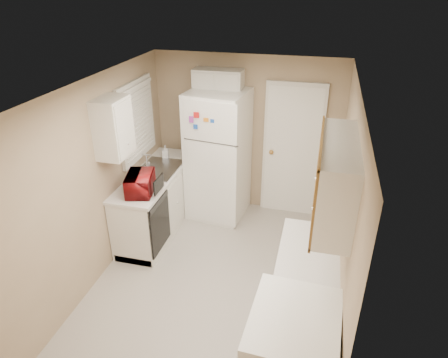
# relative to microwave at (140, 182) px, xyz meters

# --- Properties ---
(floor) EXTENTS (3.80, 3.80, 0.00)m
(floor) POSITION_rel_microwave_xyz_m (1.05, -0.35, -1.05)
(floor) COLOR beige
(floor) RESTS_ON ground
(ceiling) EXTENTS (3.80, 3.80, 0.00)m
(ceiling) POSITION_rel_microwave_xyz_m (1.05, -0.35, 1.35)
(ceiling) COLOR white
(ceiling) RESTS_ON floor
(wall_left) EXTENTS (3.80, 3.80, 0.00)m
(wall_left) POSITION_rel_microwave_xyz_m (-0.35, -0.35, 0.15)
(wall_left) COLOR tan
(wall_left) RESTS_ON floor
(wall_right) EXTENTS (3.80, 3.80, 0.00)m
(wall_right) POSITION_rel_microwave_xyz_m (2.45, -0.35, 0.15)
(wall_right) COLOR tan
(wall_right) RESTS_ON floor
(wall_back) EXTENTS (2.80, 2.80, 0.00)m
(wall_back) POSITION_rel_microwave_xyz_m (1.05, 1.55, 0.15)
(wall_back) COLOR tan
(wall_back) RESTS_ON floor
(wall_front) EXTENTS (2.80, 2.80, 0.00)m
(wall_front) POSITION_rel_microwave_xyz_m (1.05, -2.25, 0.15)
(wall_front) COLOR tan
(wall_front) RESTS_ON floor
(left_counter) EXTENTS (0.60, 1.80, 0.90)m
(left_counter) POSITION_rel_microwave_xyz_m (-0.05, 0.55, -0.60)
(left_counter) COLOR silver
(left_counter) RESTS_ON floor
(dishwasher) EXTENTS (0.03, 0.58, 0.72)m
(dishwasher) POSITION_rel_microwave_xyz_m (0.24, -0.05, -0.56)
(dishwasher) COLOR black
(dishwasher) RESTS_ON floor
(sink) EXTENTS (0.54, 0.74, 0.16)m
(sink) POSITION_rel_microwave_xyz_m (-0.05, 0.70, -0.19)
(sink) COLOR gray
(sink) RESTS_ON left_counter
(microwave) EXTENTS (0.52, 0.37, 0.31)m
(microwave) POSITION_rel_microwave_xyz_m (0.00, 0.00, 0.00)
(microwave) COLOR maroon
(microwave) RESTS_ON left_counter
(soap_bottle) EXTENTS (0.11, 0.11, 0.20)m
(soap_bottle) POSITION_rel_microwave_xyz_m (-0.10, 1.09, -0.05)
(soap_bottle) COLOR silver
(soap_bottle) RESTS_ON left_counter
(window_blinds) EXTENTS (0.10, 0.98, 1.08)m
(window_blinds) POSITION_rel_microwave_xyz_m (-0.31, 0.70, 0.55)
(window_blinds) COLOR silver
(window_blinds) RESTS_ON wall_left
(upper_cabinet_left) EXTENTS (0.30, 0.45, 0.70)m
(upper_cabinet_left) POSITION_rel_microwave_xyz_m (-0.20, -0.13, 0.75)
(upper_cabinet_left) COLOR silver
(upper_cabinet_left) RESTS_ON wall_left
(refrigerator) EXTENTS (0.90, 0.88, 1.94)m
(refrigerator) POSITION_rel_microwave_xyz_m (0.70, 1.20, -0.08)
(refrigerator) COLOR white
(refrigerator) RESTS_ON floor
(cabinet_over_fridge) EXTENTS (0.70, 0.30, 0.40)m
(cabinet_over_fridge) POSITION_rel_microwave_xyz_m (0.65, 1.40, 0.95)
(cabinet_over_fridge) COLOR silver
(cabinet_over_fridge) RESTS_ON wall_back
(interior_door) EXTENTS (0.86, 0.06, 2.08)m
(interior_door) POSITION_rel_microwave_xyz_m (1.75, 1.51, -0.03)
(interior_door) COLOR white
(interior_door) RESTS_ON floor
(right_counter) EXTENTS (0.60, 2.00, 0.90)m
(right_counter) POSITION_rel_microwave_xyz_m (2.15, -1.15, -0.60)
(right_counter) COLOR silver
(right_counter) RESTS_ON floor
(upper_cabinet_right) EXTENTS (0.30, 1.20, 0.70)m
(upper_cabinet_right) POSITION_rel_microwave_xyz_m (2.30, -0.85, 0.75)
(upper_cabinet_right) COLOR silver
(upper_cabinet_right) RESTS_ON wall_right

